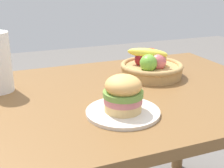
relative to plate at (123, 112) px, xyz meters
name	(u,v)px	position (x,y,z in m)	size (l,w,h in m)	color
dining_table	(109,116)	(0.02, 0.19, -0.11)	(1.40, 0.90, 0.75)	brown
plate	(123,112)	(0.00, 0.00, 0.00)	(0.25, 0.25, 0.01)	silver
sandwich	(123,93)	(0.00, 0.00, 0.07)	(0.14, 0.14, 0.13)	#E5BC75
fruit_basket	(151,66)	(0.29, 0.33, 0.04)	(0.29, 0.29, 0.14)	tan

